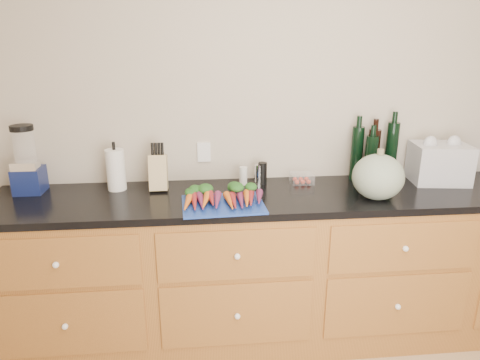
{
  "coord_description": "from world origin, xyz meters",
  "views": [
    {
      "loc": [
        -0.63,
        -0.97,
        1.77
      ],
      "look_at": [
        -0.41,
        1.2,
        1.06
      ],
      "focal_mm": 32.0,
      "sensor_mm": 36.0,
      "label": 1
    }
  ],
  "objects": [
    {
      "name": "wall_back",
      "position": [
        0.0,
        1.62,
        1.3
      ],
      "size": [
        4.1,
        0.05,
        2.6
      ],
      "primitive_type": "cube",
      "color": "#BCAF9C",
      "rests_on": "ground"
    },
    {
      "name": "cabinets",
      "position": [
        0.0,
        1.3,
        0.45
      ],
      "size": [
        3.6,
        0.64,
        0.9
      ],
      "color": "brown",
      "rests_on": "ground"
    },
    {
      "name": "countertop",
      "position": [
        0.0,
        1.3,
        0.92
      ],
      "size": [
        3.64,
        0.62,
        0.04
      ],
      "primitive_type": "cube",
      "color": "black",
      "rests_on": "cabinets"
    },
    {
      "name": "cutting_board",
      "position": [
        -0.51,
        1.14,
        0.95
      ],
      "size": [
        0.45,
        0.35,
        0.01
      ],
      "primitive_type": "cube",
      "rotation": [
        0.0,
        0.0,
        0.05
      ],
      "color": "navy",
      "rests_on": "countertop"
    },
    {
      "name": "carrots",
      "position": [
        -0.51,
        1.18,
        0.98
      ],
      "size": [
        0.41,
        0.3,
        0.06
      ],
      "color": "orange",
      "rests_on": "cutting_board"
    },
    {
      "name": "squash",
      "position": [
        0.34,
        1.16,
        1.07
      ],
      "size": [
        0.28,
        0.28,
        0.25
      ],
      "primitive_type": "ellipsoid",
      "color": "slate",
      "rests_on": "countertop"
    },
    {
      "name": "blender_appliance",
      "position": [
        -1.6,
        1.46,
        1.11
      ],
      "size": [
        0.15,
        0.15,
        0.39
      ],
      "color": "#101B4D",
      "rests_on": "countertop"
    },
    {
      "name": "paper_towel",
      "position": [
        -1.11,
        1.46,
        1.06
      ],
      "size": [
        0.11,
        0.11,
        0.24
      ],
      "primitive_type": "cylinder",
      "color": "white",
      "rests_on": "countertop"
    },
    {
      "name": "knife_block",
      "position": [
        -0.87,
        1.44,
        1.04
      ],
      "size": [
        0.1,
        0.1,
        0.21
      ],
      "primitive_type": "cube",
      "color": "tan",
      "rests_on": "countertop"
    },
    {
      "name": "grinder_salt",
      "position": [
        -0.37,
        1.48,
        0.99
      ],
      "size": [
        0.05,
        0.05,
        0.11
      ],
      "primitive_type": "cylinder",
      "color": "silver",
      "rests_on": "countertop"
    },
    {
      "name": "grinder_pepper",
      "position": [
        -0.25,
        1.48,
        1.01
      ],
      "size": [
        0.05,
        0.05,
        0.13
      ],
      "primitive_type": "cylinder",
      "color": "black",
      "rests_on": "countertop"
    },
    {
      "name": "canister_chrome",
      "position": [
        -0.27,
        1.48,
        1.0
      ],
      "size": [
        0.05,
        0.05,
        0.12
      ],
      "primitive_type": "cylinder",
      "color": "silver",
      "rests_on": "countertop"
    },
    {
      "name": "tomato_box",
      "position": [
        -0.01,
        1.47,
        0.97
      ],
      "size": [
        0.14,
        0.11,
        0.06
      ],
      "primitive_type": "cube",
      "color": "white",
      "rests_on": "countertop"
    },
    {
      "name": "bottles",
      "position": [
        0.45,
        1.51,
        1.1
      ],
      "size": [
        0.3,
        0.15,
        0.36
      ],
      "color": "black",
      "rests_on": "countertop"
    },
    {
      "name": "grocery_bag",
      "position": [
        0.84,
        1.42,
        1.06
      ],
      "size": [
        0.36,
        0.3,
        0.24
      ],
      "primitive_type": null,
      "rotation": [
        0.0,
        0.0,
        -0.14
      ],
      "color": "silver",
      "rests_on": "countertop"
    }
  ]
}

